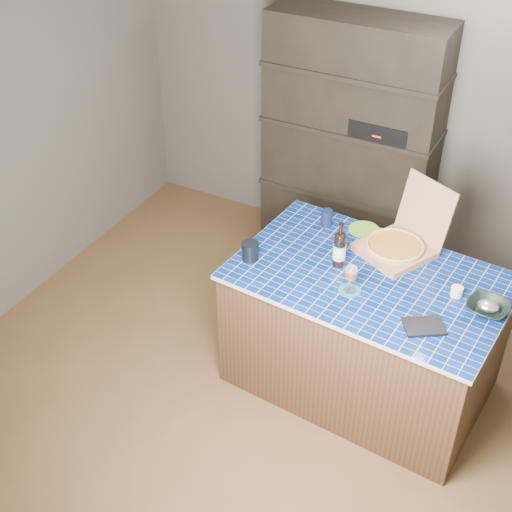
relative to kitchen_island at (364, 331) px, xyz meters
The scene contains 14 objects.
room 1.09m from the kitchen_island, 155.85° to the right, with size 3.50×3.50×3.50m.
shelving_unit 1.48m from the kitchen_island, 116.55° to the left, with size 1.20×0.41×1.80m.
kitchen_island is the anchor object (origin of this frame).
pizza_box 0.54m from the kitchen_island, 79.23° to the left, with size 0.52×0.55×0.39m.
mead_bottle 0.55m from the kitchen_island, behind, with size 0.07×0.07×0.28m.
teal_trivet 0.45m from the kitchen_island, 106.79° to the right, with size 0.12×0.12×0.01m, color #165E77.
wine_glass 0.56m from the kitchen_island, 106.79° to the right, with size 0.07×0.07×0.17m.
tumbler 0.82m from the kitchen_island, 165.74° to the right, with size 0.10×0.10×0.11m, color black.
dvd_case 0.63m from the kitchen_island, 35.04° to the right, with size 0.14×0.20×0.02m, color black.
bowl 0.77m from the kitchen_island, ahead, with size 0.21×0.21×0.05m, color black.
foil_contents 0.78m from the kitchen_island, ahead, with size 0.11×0.09×0.05m, color silver.
white_jar 0.63m from the kitchen_island, ahead, with size 0.06×0.06×0.05m, color white.
navy_cup 0.71m from the kitchen_island, 139.96° to the left, with size 0.07×0.07×0.11m, color black.
green_trivet 0.61m from the kitchen_island, 115.29° to the left, with size 0.19×0.19×0.01m, color #64A323.
Camera 1 is at (1.53, -2.74, 3.21)m, focal length 50.00 mm.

